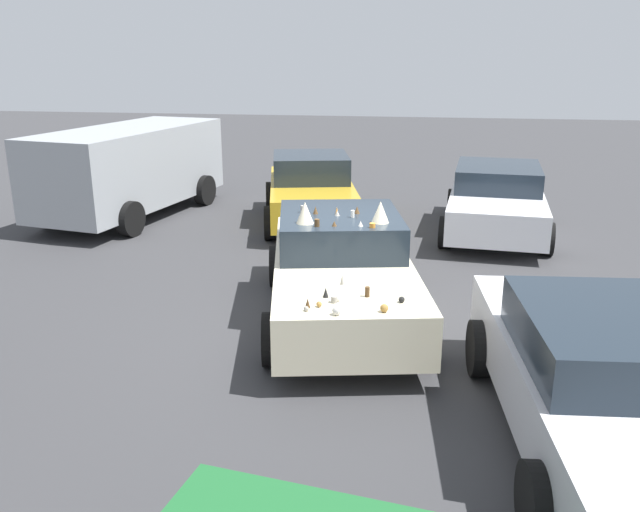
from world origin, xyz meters
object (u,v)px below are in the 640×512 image
Objects in this scene: parked_sedan_near_right at (608,379)px; parked_van_far_left at (130,167)px; art_car_decorated at (341,268)px; parked_sedan_row_back_center at (496,200)px; parked_sedan_behind_left at (311,190)px.

parked_van_far_left is at bearing 40.90° from parked_sedan_near_right.
art_car_decorated reaches higher than parked_sedan_row_back_center.
art_car_decorated reaches higher than parked_sedan_behind_left.
parked_sedan_near_right reaches higher than parked_sedan_row_back_center.
parked_sedan_behind_left is 0.97× the size of parked_sedan_row_back_center.
parked_van_far_left is at bearing -86.41° from parked_sedan_row_back_center.
art_car_decorated is 1.10× the size of parked_sedan_behind_left.
parked_sedan_row_back_center is at bearing 141.39° from art_car_decorated.
art_car_decorated is at bearing 1.65° from parked_sedan_behind_left.
parked_van_far_left is 1.24× the size of parked_sedan_behind_left.
parked_van_far_left is 1.20× the size of parked_sedan_row_back_center.
parked_sedan_row_back_center is at bearing 99.10° from parked_van_far_left.
parked_van_far_left reaches higher than art_car_decorated.
art_car_decorated is 5.59m from parked_sedan_row_back_center.
parked_van_far_left is at bearing -145.06° from art_car_decorated.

